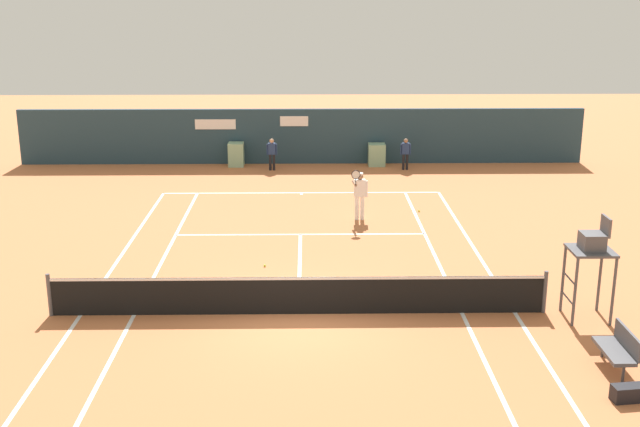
# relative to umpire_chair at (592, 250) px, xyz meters

# --- Properties ---
(ground_plane) EXTENTS (80.00, 80.00, 0.01)m
(ground_plane) POSITION_rel_umpire_chair_xyz_m (-6.92, 0.92, -1.73)
(ground_plane) COLOR #C67042
(tennis_net) EXTENTS (12.10, 0.10, 1.07)m
(tennis_net) POSITION_rel_umpire_chair_xyz_m (-6.92, 0.34, -1.22)
(tennis_net) COLOR #4C4C51
(tennis_net) RESTS_ON ground_plane
(sponsor_back_wall) EXTENTS (25.00, 1.02, 2.44)m
(sponsor_back_wall) POSITION_rel_umpire_chair_xyz_m (-6.91, 17.31, -0.55)
(sponsor_back_wall) COLOR #233D4C
(sponsor_back_wall) RESTS_ON ground_plane
(umpire_chair) EXTENTS (1.00, 1.00, 2.54)m
(umpire_chair) POSITION_rel_umpire_chair_xyz_m (0.00, 0.00, 0.00)
(umpire_chair) COLOR #47474C
(umpire_chair) RESTS_ON ground_plane
(player_bench) EXTENTS (0.54, 1.32, 0.88)m
(player_bench) POSITION_rel_umpire_chair_xyz_m (-0.24, -2.67, -1.22)
(player_bench) COLOR #38383D
(player_bench) RESTS_ON ground_plane
(equipment_bag) EXTENTS (1.00, 0.41, 0.32)m
(equipment_bag) POSITION_rel_umpire_chair_xyz_m (-0.32, -3.94, -1.57)
(equipment_bag) COLOR black
(equipment_bag) RESTS_ON ground_plane
(player_on_baseline) EXTENTS (0.60, 0.72, 1.86)m
(player_on_baseline) POSITION_rel_umpire_chair_xyz_m (-4.92, 8.37, -0.74)
(player_on_baseline) COLOR white
(player_on_baseline) RESTS_ON ground_plane
(ball_kid_right_post) EXTENTS (0.46, 0.19, 1.38)m
(ball_kid_right_post) POSITION_rel_umpire_chair_xyz_m (-8.21, 15.94, -0.93)
(ball_kid_right_post) COLOR black
(ball_kid_right_post) RESTS_ON ground_plane
(ball_kid_centre_post) EXTENTS (0.46, 0.19, 1.37)m
(ball_kid_centre_post) POSITION_rel_umpire_chair_xyz_m (-2.46, 15.94, -0.94)
(ball_kid_centre_post) COLOR black
(ball_kid_centre_post) RESTS_ON ground_plane
(tennis_ball_by_sideline) EXTENTS (0.07, 0.07, 0.07)m
(tennis_ball_by_sideline) POSITION_rel_umpire_chair_xyz_m (-2.75, 9.31, -1.70)
(tennis_ball_by_sideline) COLOR #CCE033
(tennis_ball_by_sideline) RESTS_ON ground_plane
(tennis_ball_mid_court) EXTENTS (0.07, 0.07, 0.07)m
(tennis_ball_mid_court) POSITION_rel_umpire_chair_xyz_m (-7.91, 3.72, -1.70)
(tennis_ball_mid_court) COLOR #CCE033
(tennis_ball_mid_court) RESTS_ON ground_plane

